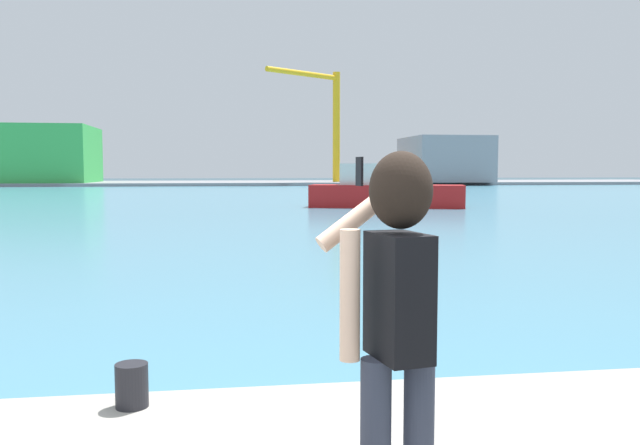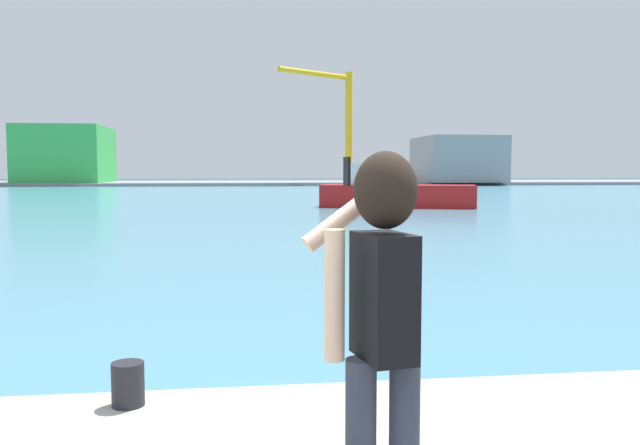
# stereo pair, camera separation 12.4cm
# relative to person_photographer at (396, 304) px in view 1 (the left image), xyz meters

# --- Properties ---
(ground_plane) EXTENTS (220.00, 220.00, 0.00)m
(ground_plane) POSITION_rel_person_photographer_xyz_m (-0.58, 50.15, -1.55)
(ground_plane) COLOR #334751
(harbor_water) EXTENTS (140.00, 100.00, 0.02)m
(harbor_water) POSITION_rel_person_photographer_xyz_m (-0.58, 52.15, -1.54)
(harbor_water) COLOR teal
(harbor_water) RESTS_ON ground_plane
(far_shore_dock) EXTENTS (140.00, 20.00, 0.41)m
(far_shore_dock) POSITION_rel_person_photographer_xyz_m (-0.58, 92.15, -1.34)
(far_shore_dock) COLOR gray
(far_shore_dock) RESTS_ON ground_plane
(person_photographer) EXTENTS (0.53, 0.55, 1.74)m
(person_photographer) POSITION_rel_person_photographer_xyz_m (0.00, 0.00, 0.00)
(person_photographer) COLOR #2D3342
(person_photographer) RESTS_ON quay_promenade
(harbor_bollard) EXTENTS (0.23, 0.23, 0.31)m
(harbor_bollard) POSITION_rel_person_photographer_xyz_m (-1.40, 1.84, -0.91)
(harbor_bollard) COLOR black
(harbor_bollard) RESTS_ON quay_promenade
(boat_moored) EXTENTS (8.88, 4.81, 2.45)m
(boat_moored) POSITION_rel_person_photographer_xyz_m (8.22, 33.34, -0.65)
(boat_moored) COLOR #B21919
(boat_moored) RESTS_ON harbor_water
(warehouse_left) EXTENTS (10.81, 13.80, 7.48)m
(warehouse_left) POSITION_rel_person_photographer_xyz_m (-23.24, 90.46, 2.61)
(warehouse_left) COLOR green
(warehouse_left) RESTS_ON far_shore_dock
(warehouse_right) EXTENTS (10.40, 12.38, 6.23)m
(warehouse_right) POSITION_rel_person_photographer_xyz_m (30.21, 86.27, 1.98)
(warehouse_right) COLOR gray
(warehouse_right) RESTS_ON far_shore_dock
(port_crane) EXTENTS (10.78, 7.82, 15.08)m
(port_crane) POSITION_rel_person_photographer_xyz_m (13.65, 86.83, 8.33)
(port_crane) COLOR yellow
(port_crane) RESTS_ON far_shore_dock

